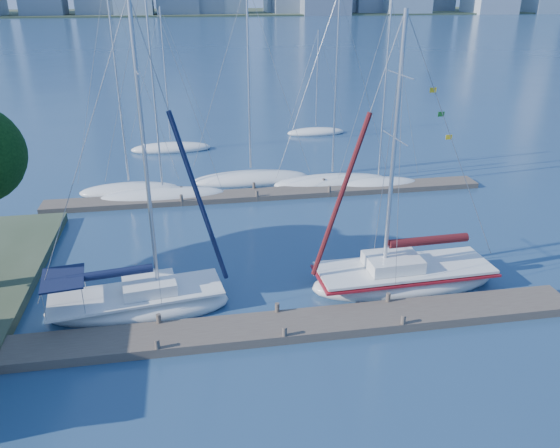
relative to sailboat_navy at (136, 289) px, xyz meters
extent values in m
plane|color=navy|center=(5.96, -2.58, -1.11)|extent=(700.00, 700.00, 0.00)
cube|color=brown|center=(5.96, -2.58, -0.91)|extent=(26.00, 2.00, 0.40)
cube|color=brown|center=(7.96, 13.42, -0.93)|extent=(30.00, 1.80, 0.36)
cube|color=#38472D|center=(5.96, 317.42, -1.11)|extent=(800.00, 100.00, 1.50)
ellipsoid|color=silver|center=(0.00, 0.00, -0.87)|extent=(8.30, 3.71, 1.41)
cube|color=silver|center=(0.00, 0.00, -0.22)|extent=(7.69, 3.42, 0.11)
cube|color=silver|center=(0.55, 0.08, 0.11)|extent=(2.46, 2.00, 0.52)
cylinder|color=silver|center=(0.92, 0.13, 5.88)|extent=(0.17, 0.17, 12.09)
cylinder|color=silver|center=(-0.95, -0.13, 0.86)|extent=(3.77, 0.62, 0.09)
cylinder|color=black|center=(-0.95, -0.13, 0.95)|extent=(3.51, 0.86, 0.37)
cube|color=black|center=(-2.86, -0.40, 1.05)|extent=(1.98, 2.44, 0.07)
ellipsoid|color=silver|center=(12.42, 0.15, -0.84)|extent=(9.09, 3.27, 1.58)
cube|color=silver|center=(12.42, 0.15, -0.11)|extent=(8.42, 3.01, 0.13)
cube|color=silver|center=(11.79, 0.13, 0.26)|extent=(2.59, 2.00, 0.58)
cylinder|color=silver|center=(11.37, 0.11, 5.67)|extent=(0.19, 0.19, 11.44)
cylinder|color=silver|center=(13.50, 0.19, 1.10)|extent=(4.26, 0.26, 0.11)
cylinder|color=#430E0F|center=(13.50, 0.19, 1.21)|extent=(3.93, 0.56, 0.42)
cube|color=maroon|center=(12.42, 0.15, -0.29)|extent=(8.61, 3.13, 0.11)
ellipsoid|color=silver|center=(-1.59, 15.61, -0.91)|extent=(6.90, 2.43, 1.10)
cylinder|color=silver|center=(-1.59, 15.61, 6.40)|extent=(0.12, 0.12, 13.02)
ellipsoid|color=silver|center=(0.74, 14.05, -0.90)|extent=(8.79, 5.51, 1.15)
cylinder|color=silver|center=(0.74, 14.05, 6.45)|extent=(0.13, 0.13, 13.03)
ellipsoid|color=silver|center=(7.03, 16.56, -0.88)|extent=(9.01, 5.00, 1.25)
cylinder|color=silver|center=(7.03, 16.56, 6.28)|extent=(0.14, 0.14, 12.49)
ellipsoid|color=silver|center=(12.76, 14.89, -0.89)|extent=(8.85, 3.67, 1.19)
cylinder|color=silver|center=(12.76, 14.89, 5.99)|extent=(0.13, 0.13, 12.04)
ellipsoid|color=silver|center=(15.94, 14.00, -0.93)|extent=(6.10, 2.21, 1.00)
cylinder|color=silver|center=(15.94, 14.00, 5.61)|extent=(0.11, 0.11, 11.61)
ellipsoid|color=silver|center=(1.12, 26.23, -0.91)|extent=(7.02, 2.39, 1.08)
cylinder|color=silver|center=(1.12, 26.23, 5.32)|extent=(0.12, 0.12, 10.89)
ellipsoid|color=silver|center=(15.05, 29.87, -0.94)|extent=(5.79, 2.32, 0.94)
cylinder|color=silver|center=(15.05, 29.87, 4.17)|extent=(0.10, 0.10, 8.84)
camera|label=1|loc=(2.70, -21.48, 12.12)|focal=35.00mm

